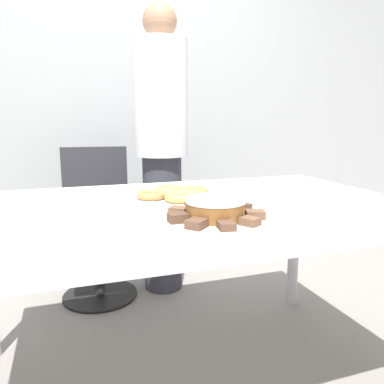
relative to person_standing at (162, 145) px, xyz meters
The scene contains 22 objects.
wall_back 0.82m from the person_standing, 100.42° to the left, with size 8.00×0.05×2.60m.
table 0.96m from the person_standing, 98.05° to the right, with size 1.67×1.05×0.74m.
person_standing is the anchor object (origin of this frame).
office_chair_left 0.62m from the person_standing, behind, with size 0.48×0.48×0.89m.
plate_cake 1.18m from the person_standing, 96.30° to the right, with size 0.32×0.32×0.01m.
plate_donuts 0.84m from the person_standing, 101.03° to the right, with size 0.34×0.34×0.01m.
frosted_cake 1.18m from the person_standing, 96.30° to the right, with size 0.18×0.18×0.06m.
lamington_0 1.21m from the person_standing, 101.98° to the right, with size 0.06×0.05×0.03m.
lamington_1 1.27m from the person_standing, 99.92° to the right, with size 0.07×0.07×0.02m.
lamington_2 1.30m from the person_standing, 96.47° to the right, with size 0.05×0.06×0.02m.
lamington_3 1.28m from the person_standing, 92.96° to the right, with size 0.06×0.07×0.02m.
lamington_4 1.21m from the person_standing, 90.71° to the right, with size 0.07×0.06×0.02m.
lamington_5 1.13m from the person_standing, 90.90° to the right, with size 0.06×0.06×0.03m.
lamington_6 1.07m from the person_standing, 93.90° to the right, with size 0.07×0.07×0.03m.
lamington_7 1.07m from the person_standing, 98.32° to the right, with size 0.06×0.07×0.03m.
lamington_8 1.12m from the person_standing, 101.53° to the right, with size 0.07×0.07×0.03m.
donut_0 0.83m from the person_standing, 101.03° to the right, with size 0.12×0.12×0.03m.
donut_1 0.86m from the person_standing, 106.85° to the right, with size 0.12×0.12×0.03m.
donut_2 0.92m from the person_standing, 100.01° to the right, with size 0.12×0.12×0.03m.
donut_3 0.83m from the person_standing, 95.74° to the right, with size 0.13×0.13×0.03m.
donut_4 0.76m from the person_standing, 101.75° to the right, with size 0.11×0.11×0.03m.
napkin 1.12m from the person_standing, 64.96° to the right, with size 0.13×0.11×0.01m.
Camera 1 is at (-0.42, -1.27, 1.04)m, focal length 35.00 mm.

